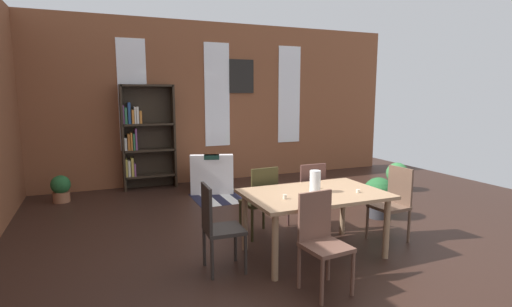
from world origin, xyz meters
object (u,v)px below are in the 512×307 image
(vase_on_table, at_px, (315,181))
(dining_chair_head_right, at_px, (393,201))
(dining_chair_far_right, at_px, (308,194))
(dining_table, at_px, (314,199))
(dining_chair_near_left, at_px, (321,238))
(dining_chair_far_left, at_px, (261,199))
(bookshelf_tall, at_px, (144,136))
(potted_plant_corner, at_px, (61,188))
(potted_plant_by_shelf, at_px, (379,195))
(dining_chair_head_left, at_px, (217,225))
(potted_plant_window, at_px, (397,175))
(armchair_white, at_px, (212,176))

(vase_on_table, distance_m, dining_chair_head_right, 1.23)
(vase_on_table, xyz_separation_m, dining_chair_far_right, (0.36, 0.75, -0.37))
(dining_table, relative_size, dining_chair_near_left, 1.70)
(dining_chair_far_left, relative_size, bookshelf_tall, 0.46)
(bookshelf_tall, bearing_deg, potted_plant_corner, -161.93)
(dining_table, xyz_separation_m, vase_on_table, (0.00, 0.00, 0.21))
(dining_table, bearing_deg, potted_plant_corner, 128.71)
(dining_chair_head_right, relative_size, bookshelf_tall, 0.46)
(dining_chair_head_right, height_order, potted_plant_by_shelf, dining_chair_head_right)
(dining_chair_head_left, relative_size, dining_chair_far_right, 1.00)
(dining_chair_far_left, height_order, potted_plant_corner, dining_chair_far_left)
(dining_chair_near_left, height_order, potted_plant_corner, dining_chair_near_left)
(dining_table, xyz_separation_m, potted_plant_window, (3.11, 2.05, -0.36))
(dining_chair_far_right, bearing_deg, bookshelf_tall, 117.75)
(vase_on_table, bearing_deg, dining_chair_near_left, -116.42)
(dining_chair_head_left, height_order, potted_plant_corner, dining_chair_head_left)
(dining_chair_far_left, height_order, bookshelf_tall, bookshelf_tall)
(dining_chair_head_left, bearing_deg, potted_plant_by_shelf, 16.01)
(dining_chair_near_left, distance_m, potted_plant_by_shelf, 2.54)
(dining_chair_far_left, height_order, dining_chair_head_right, same)
(dining_table, xyz_separation_m, dining_chair_head_left, (-1.18, 0.00, -0.15))
(armchair_white, relative_size, potted_plant_corner, 2.09)
(dining_chair_far_left, bearing_deg, potted_plant_by_shelf, 1.58)
(dining_chair_head_right, bearing_deg, dining_chair_far_right, 137.63)
(dining_chair_far_right, distance_m, bookshelf_tall, 3.85)
(vase_on_table, bearing_deg, potted_plant_corner, 128.74)
(dining_table, xyz_separation_m, dining_chair_far_left, (-0.36, 0.75, -0.15))
(vase_on_table, height_order, potted_plant_corner, vase_on_table)
(armchair_white, bearing_deg, dining_chair_far_right, -77.24)
(dining_chair_near_left, xyz_separation_m, armchair_white, (0.13, 4.18, -0.23))
(dining_chair_head_right, bearing_deg, potted_plant_window, 46.52)
(dining_chair_head_left, height_order, dining_chair_far_right, same)
(dining_chair_far_left, xyz_separation_m, potted_plant_window, (3.47, 1.29, -0.21))
(dining_chair_far_right, height_order, potted_plant_by_shelf, dining_chair_far_right)
(dining_chair_head_right, relative_size, dining_chair_head_left, 1.00)
(dining_chair_far_left, relative_size, dining_chair_head_right, 1.00)
(dining_chair_near_left, xyz_separation_m, dining_chair_head_right, (1.55, 0.76, 0.00))
(dining_chair_head_left, bearing_deg, bookshelf_tall, 93.26)
(dining_chair_far_left, bearing_deg, dining_table, -64.63)
(dining_table, xyz_separation_m, potted_plant_corner, (-2.92, 3.64, -0.42))
(dining_table, height_order, armchair_white, same)
(bookshelf_tall, xyz_separation_m, armchair_white, (1.17, -0.71, -0.77))
(potted_plant_corner, bearing_deg, dining_chair_head_right, -41.57)
(potted_plant_corner, bearing_deg, dining_chair_far_left, -48.44)
(potted_plant_window, bearing_deg, bookshelf_tall, 155.28)
(dining_chair_head_right, distance_m, potted_plant_by_shelf, 0.93)
(vase_on_table, bearing_deg, dining_chair_head_left, 179.85)
(dining_table, height_order, vase_on_table, vase_on_table)
(dining_table, height_order, potted_plant_corner, dining_table)
(potted_plant_corner, bearing_deg, dining_chair_near_left, -59.90)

